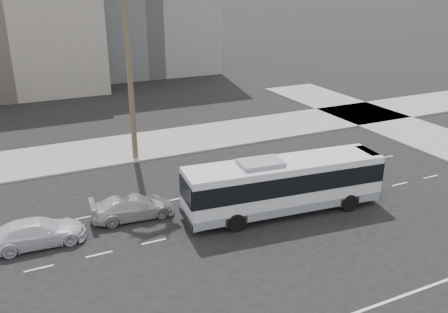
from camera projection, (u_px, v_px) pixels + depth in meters
ground at (250, 219)px, 28.61m from camera, size 700.00×700.00×0.00m
sidewalk_north at (166, 142)px, 41.66m from camera, size 120.00×7.00×0.15m
city_bus at (284, 184)px, 28.97m from camera, size 12.60×4.00×3.56m
car_a at (133, 206)px, 28.61m from camera, size 2.28×5.06×1.44m
car_b at (37, 232)px, 25.69m from camera, size 2.23×5.12×1.47m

